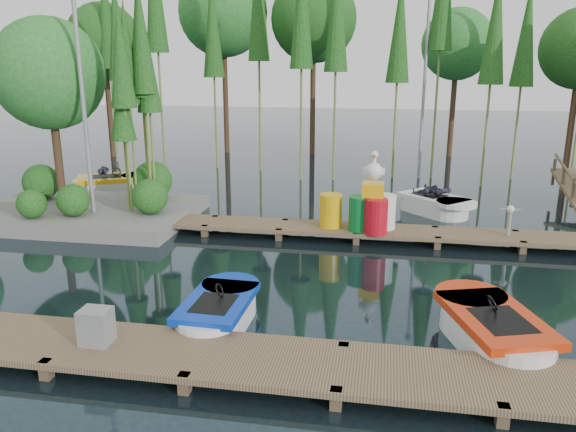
% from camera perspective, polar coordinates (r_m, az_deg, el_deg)
% --- Properties ---
extents(ground_plane, '(90.00, 90.00, 0.00)m').
position_cam_1_polar(ground_plane, '(12.91, -2.58, -5.19)').
color(ground_plane, '#1D2E36').
extents(near_dock, '(18.00, 1.50, 0.50)m').
position_cam_1_polar(near_dock, '(8.88, -9.07, -13.86)').
color(near_dock, brown).
rests_on(near_dock, ground).
extents(far_dock, '(15.00, 1.20, 0.50)m').
position_cam_1_polar(far_dock, '(15.02, 3.20, -1.28)').
color(far_dock, brown).
rests_on(far_dock, ground).
extents(island, '(6.20, 4.20, 6.75)m').
position_cam_1_polar(island, '(17.59, -21.02, 10.01)').
color(island, slate).
rests_on(island, ground).
extents(tree_screen, '(34.42, 18.53, 10.31)m').
position_cam_1_polar(tree_screen, '(22.92, -1.99, 19.38)').
color(tree_screen, '#422C1C').
rests_on(tree_screen, ground).
extents(lamp_island, '(0.30, 0.30, 7.25)m').
position_cam_1_polar(lamp_island, '(16.45, -20.35, 13.53)').
color(lamp_island, gray).
rests_on(lamp_island, ground).
extents(lamp_rear, '(0.30, 0.30, 7.25)m').
position_cam_1_polar(lamp_rear, '(22.83, 13.77, 14.32)').
color(lamp_rear, gray).
rests_on(lamp_rear, ground).
extents(boat_blue, '(1.16, 2.44, 0.81)m').
position_cam_1_polar(boat_blue, '(10.21, -7.05, -9.67)').
color(boat_blue, white).
rests_on(boat_blue, ground).
extents(boat_red, '(2.03, 3.01, 0.93)m').
position_cam_1_polar(boat_red, '(10.02, 20.03, -10.86)').
color(boat_red, white).
rests_on(boat_red, ground).
extents(boat_yellow_far, '(3.29, 2.52, 1.50)m').
position_cam_1_polar(boat_yellow_far, '(20.87, -17.26, 3.07)').
color(boat_yellow_far, white).
rests_on(boat_yellow_far, ground).
extents(boat_white_far, '(2.68, 2.71, 1.24)m').
position_cam_1_polar(boat_white_far, '(17.86, 14.71, 1.11)').
color(boat_white_far, white).
rests_on(boat_white_far, ground).
extents(utility_cabinet, '(0.46, 0.39, 0.57)m').
position_cam_1_polar(utility_cabinet, '(9.35, -18.92, -10.56)').
color(utility_cabinet, gray).
rests_on(utility_cabinet, near_dock).
extents(yellow_barrel, '(0.59, 0.59, 0.88)m').
position_cam_1_polar(yellow_barrel, '(14.85, 4.38, 0.55)').
color(yellow_barrel, '#ECAF0C').
rests_on(yellow_barrel, far_dock).
extents(drum_cluster, '(1.20, 1.10, 2.08)m').
position_cam_1_polar(drum_cluster, '(14.60, 8.67, 0.84)').
color(drum_cluster, '#0B6926').
rests_on(drum_cluster, far_dock).
extents(seagull_post, '(0.49, 0.26, 0.78)m').
position_cam_1_polar(seagull_post, '(15.09, 21.61, 0.06)').
color(seagull_post, gray).
rests_on(seagull_post, far_dock).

